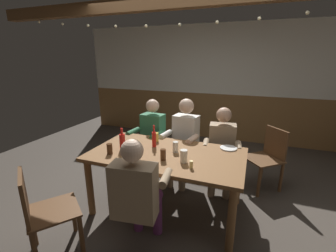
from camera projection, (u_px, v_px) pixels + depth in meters
name	position (u px, v px, depth m)	size (l,w,h in m)	color
ground_plane	(171.00, 200.00, 3.07)	(7.43, 7.43, 0.00)	#423A33
back_wall_upper	(214.00, 60.00, 5.04)	(6.19, 0.12, 1.49)	silver
back_wall_wainscot	(211.00, 116.00, 5.40)	(6.19, 0.12, 1.04)	brown
ceiling_beam	(181.00, 1.00, 2.65)	(5.57, 0.14, 0.16)	brown
dining_table	(167.00, 160.00, 2.73)	(1.79, 1.00, 0.75)	brown
person_0	(151.00, 135.00, 3.56)	(0.51, 0.54, 1.22)	#33724C
person_1	(184.00, 138.00, 3.38)	(0.53, 0.56, 1.27)	silver
person_2	(222.00, 146.00, 3.20)	(0.53, 0.55, 1.18)	#997F60
person_3	(137.00, 192.00, 2.09)	(0.57, 0.54, 1.19)	#997F60
chair_empty_near_right	(43.00, 211.00, 2.10)	(0.62, 0.62, 0.88)	brown
chair_empty_near_left	(267.00, 156.00, 3.27)	(0.62, 0.62, 0.88)	brown
table_candle	(191.00, 165.00, 2.31)	(0.04, 0.04, 0.08)	#F9E08C
plate_0	(228.00, 148.00, 2.82)	(0.21, 0.21, 0.01)	white
bottle_0	(122.00, 141.00, 2.77)	(0.07, 0.07, 0.27)	red
bottle_1	(154.00, 139.00, 2.86)	(0.05, 0.05, 0.28)	red
pint_glass_0	(110.00, 149.00, 2.66)	(0.07, 0.07, 0.12)	#4C2D19
pint_glass_1	(163.00, 155.00, 2.50)	(0.06, 0.06, 0.12)	#4C2D19
pint_glass_2	(184.00, 156.00, 2.44)	(0.08, 0.08, 0.14)	white
pint_glass_3	(175.00, 147.00, 2.71)	(0.07, 0.07, 0.13)	white
pint_glass_4	(156.00, 137.00, 3.06)	(0.08, 0.08, 0.12)	#E5C64C
string_lights	(180.00, 20.00, 2.66)	(4.37, 0.04, 0.17)	#F9EAB2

